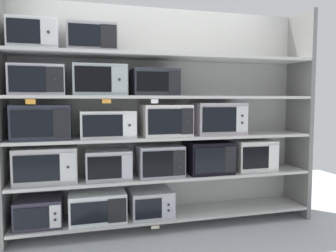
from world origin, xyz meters
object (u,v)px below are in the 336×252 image
object	(u,v)px
microwave_6	(208,157)
microwave_16	(92,39)
microwave_1	(97,205)
microwave_13	(100,81)
microwave_10	(165,120)
microwave_15	(34,35)
microwave_0	(40,211)
microwave_2	(151,202)
microwave_4	(108,164)
microwave_9	(108,124)
microwave_5	(159,160)
microwave_8	(42,122)
microwave_11	(218,119)
microwave_14	(154,83)
microwave_7	(253,155)
microwave_12	(39,81)
microwave_3	(46,165)

from	to	relation	value
microwave_6	microwave_16	xyz separation A→B (m)	(-1.20, 0.00, 1.20)
microwave_1	microwave_13	world-z (taller)	microwave_13
microwave_10	microwave_15	xyz separation A→B (m)	(-1.24, 0.00, 0.80)
microwave_0	microwave_13	distance (m)	1.38
microwave_2	microwave_10	distance (m)	0.86
microwave_4	microwave_9	world-z (taller)	microwave_9
microwave_0	microwave_5	bearing A→B (deg)	-0.01
microwave_8	microwave_11	distance (m)	1.79
microwave_9	microwave_14	world-z (taller)	microwave_14
microwave_4	microwave_13	distance (m)	0.83
microwave_6	microwave_9	size ratio (longest dim) A/B	0.91
microwave_7	microwave_14	world-z (taller)	microwave_14
microwave_6	microwave_9	xyz separation A→B (m)	(-1.06, -0.00, 0.37)
microwave_12	microwave_15	distance (m)	0.41
microwave_7	microwave_9	bearing A→B (deg)	-179.99
microwave_4	microwave_13	world-z (taller)	microwave_13
microwave_3	microwave_15	bearing A→B (deg)	-179.89
microwave_0	microwave_4	bearing A→B (deg)	-0.00
microwave_2	microwave_15	distance (m)	1.97
microwave_1	microwave_8	distance (m)	0.97
microwave_12	microwave_13	bearing A→B (deg)	0.01
microwave_4	microwave_13	xyz separation A→B (m)	(-0.07, -0.00, 0.83)
microwave_3	microwave_9	xyz separation A→B (m)	(0.58, -0.00, 0.38)
microwave_4	microwave_7	size ratio (longest dim) A/B	0.97
microwave_0	microwave_1	distance (m)	0.54
microwave_6	microwave_15	distance (m)	2.09
microwave_9	microwave_13	bearing A→B (deg)	-179.97
microwave_2	microwave_4	bearing A→B (deg)	-180.00
microwave_6	microwave_5	bearing A→B (deg)	-179.98
microwave_6	microwave_15	bearing A→B (deg)	180.00
microwave_0	microwave_8	distance (m)	0.85
microwave_3	microwave_10	size ratio (longest dim) A/B	1.18
microwave_13	microwave_5	bearing A→B (deg)	-0.01
microwave_5	microwave_2	bearing A→B (deg)	179.84
microwave_5	microwave_12	xyz separation A→B (m)	(-1.15, -0.00, 0.80)
microwave_15	microwave_1	bearing A→B (deg)	0.03
microwave_7	microwave_3	bearing A→B (deg)	-180.00
microwave_6	microwave_4	bearing A→B (deg)	180.00
microwave_14	microwave_1	bearing A→B (deg)	180.00
microwave_0	microwave_4	size ratio (longest dim) A/B	0.96
microwave_3	microwave_12	size ratio (longest dim) A/B	1.19
microwave_10	microwave_14	distance (m)	0.40
microwave_2	microwave_12	size ratio (longest dim) A/B	0.91
microwave_5	microwave_16	distance (m)	1.38
microwave_5	microwave_9	world-z (taller)	microwave_9
microwave_14	microwave_6	bearing A→B (deg)	-0.03
microwave_1	microwave_4	xyz separation A→B (m)	(0.11, -0.00, 0.41)
microwave_2	microwave_7	bearing A→B (deg)	0.01
microwave_1	microwave_12	world-z (taller)	microwave_12
microwave_13	microwave_2	bearing A→B (deg)	0.02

